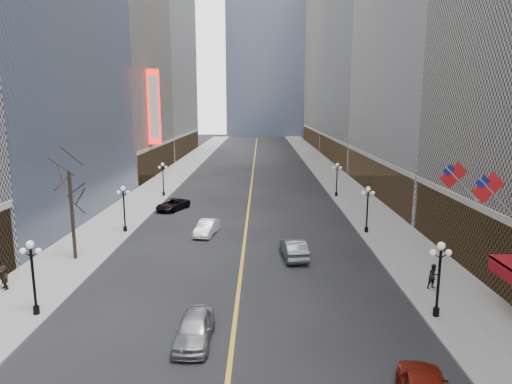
{
  "coord_description": "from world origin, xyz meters",
  "views": [
    {
      "loc": [
        1.48,
        4.95,
        12.33
      ],
      "look_at": [
        1.3,
        22.6,
        8.96
      ],
      "focal_mm": 32.0,
      "sensor_mm": 36.0,
      "label": 1
    }
  ],
  "objects_px": {
    "streetlamp_west_2": "(124,204)",
    "car_sb_far": "(294,248)",
    "streetlamp_west_1": "(33,270)",
    "car_nb_far": "(173,205)",
    "streetlamp_east_1": "(439,271)",
    "car_nb_near": "(194,328)",
    "streetlamp_east_3": "(337,176)",
    "streetlamp_east_2": "(368,204)",
    "car_nb_mid": "(207,228)",
    "streetlamp_west_3": "(163,176)"
  },
  "relations": [
    {
      "from": "streetlamp_west_2",
      "to": "car_sb_far",
      "type": "relative_size",
      "value": 0.93
    },
    {
      "from": "streetlamp_west_1",
      "to": "car_nb_far",
      "type": "distance_m",
      "value": 28.09
    },
    {
      "from": "streetlamp_east_1",
      "to": "car_sb_far",
      "type": "distance_m",
      "value": 13.32
    },
    {
      "from": "streetlamp_east_1",
      "to": "car_nb_near",
      "type": "xyz_separation_m",
      "value": [
        -13.8,
        -2.87,
        -2.12
      ]
    },
    {
      "from": "streetlamp_east_3",
      "to": "car_nb_near",
      "type": "distance_m",
      "value": 41.3
    },
    {
      "from": "streetlamp_east_3",
      "to": "streetlamp_west_2",
      "type": "relative_size",
      "value": 1.0
    },
    {
      "from": "car_nb_far",
      "to": "streetlamp_east_1",
      "type": "bearing_deg",
      "value": -29.3
    },
    {
      "from": "streetlamp_east_2",
      "to": "streetlamp_east_3",
      "type": "xyz_separation_m",
      "value": [
        0.0,
        18.0,
        0.0
      ]
    },
    {
      "from": "streetlamp_west_1",
      "to": "car_nb_far",
      "type": "bearing_deg",
      "value": 84.26
    },
    {
      "from": "streetlamp_east_1",
      "to": "streetlamp_west_2",
      "type": "xyz_separation_m",
      "value": [
        -23.6,
        18.0,
        0.0
      ]
    },
    {
      "from": "streetlamp_east_1",
      "to": "streetlamp_east_2",
      "type": "height_order",
      "value": "same"
    },
    {
      "from": "streetlamp_east_3",
      "to": "car_sb_far",
      "type": "height_order",
      "value": "streetlamp_east_3"
    },
    {
      "from": "car_nb_mid",
      "to": "streetlamp_east_3",
      "type": "bearing_deg",
      "value": 59.4
    },
    {
      "from": "streetlamp_east_1",
      "to": "streetlamp_west_1",
      "type": "bearing_deg",
      "value": 180.0
    },
    {
      "from": "streetlamp_east_1",
      "to": "streetlamp_west_1",
      "type": "relative_size",
      "value": 1.0
    },
    {
      "from": "car_nb_far",
      "to": "car_sb_far",
      "type": "relative_size",
      "value": 0.99
    },
    {
      "from": "streetlamp_west_3",
      "to": "car_nb_far",
      "type": "relative_size",
      "value": 0.93
    },
    {
      "from": "streetlamp_east_2",
      "to": "streetlamp_west_2",
      "type": "relative_size",
      "value": 1.0
    },
    {
      "from": "streetlamp_west_1",
      "to": "streetlamp_west_3",
      "type": "relative_size",
      "value": 1.0
    },
    {
      "from": "streetlamp_west_2",
      "to": "car_sb_far",
      "type": "distance_m",
      "value": 17.7
    },
    {
      "from": "streetlamp_east_1",
      "to": "streetlamp_east_3",
      "type": "bearing_deg",
      "value": 90.0
    },
    {
      "from": "streetlamp_west_1",
      "to": "streetlamp_west_2",
      "type": "xyz_separation_m",
      "value": [
        0.0,
        18.0,
        0.0
      ]
    },
    {
      "from": "streetlamp_east_3",
      "to": "car_sb_far",
      "type": "bearing_deg",
      "value": -106.73
    },
    {
      "from": "streetlamp_east_1",
      "to": "car_nb_near",
      "type": "distance_m",
      "value": 14.25
    },
    {
      "from": "streetlamp_west_3",
      "to": "car_nb_far",
      "type": "height_order",
      "value": "streetlamp_west_3"
    },
    {
      "from": "streetlamp_east_1",
      "to": "streetlamp_east_3",
      "type": "xyz_separation_m",
      "value": [
        0.0,
        36.0,
        0.0
      ]
    },
    {
      "from": "streetlamp_west_1",
      "to": "car_sb_far",
      "type": "distance_m",
      "value": 19.39
    },
    {
      "from": "streetlamp_east_2",
      "to": "streetlamp_west_1",
      "type": "distance_m",
      "value": 29.68
    },
    {
      "from": "streetlamp_east_2",
      "to": "car_nb_near",
      "type": "xyz_separation_m",
      "value": [
        -13.8,
        -20.87,
        -2.12
      ]
    },
    {
      "from": "streetlamp_west_1",
      "to": "streetlamp_west_3",
      "type": "xyz_separation_m",
      "value": [
        0.0,
        36.0,
        0.0
      ]
    },
    {
      "from": "streetlamp_west_2",
      "to": "streetlamp_west_3",
      "type": "xyz_separation_m",
      "value": [
        0.0,
        18.0,
        0.0
      ]
    },
    {
      "from": "streetlamp_west_2",
      "to": "car_nb_far",
      "type": "distance_m",
      "value": 10.49
    },
    {
      "from": "streetlamp_west_3",
      "to": "car_sb_far",
      "type": "distance_m",
      "value": 29.98
    },
    {
      "from": "streetlamp_east_2",
      "to": "car_nb_mid",
      "type": "relative_size",
      "value": 1.04
    },
    {
      "from": "streetlamp_west_2",
      "to": "car_nb_mid",
      "type": "xyz_separation_m",
      "value": [
        8.08,
        -0.64,
        -2.19
      ]
    },
    {
      "from": "streetlamp_west_1",
      "to": "streetlamp_west_2",
      "type": "bearing_deg",
      "value": 90.0
    },
    {
      "from": "streetlamp_east_2",
      "to": "streetlamp_west_3",
      "type": "xyz_separation_m",
      "value": [
        -23.6,
        18.0,
        0.0
      ]
    },
    {
      "from": "car_nb_mid",
      "to": "car_sb_far",
      "type": "relative_size",
      "value": 0.89
    },
    {
      "from": "streetlamp_east_2",
      "to": "car_nb_near",
      "type": "height_order",
      "value": "streetlamp_east_2"
    },
    {
      "from": "streetlamp_west_1",
      "to": "car_nb_far",
      "type": "relative_size",
      "value": 0.93
    },
    {
      "from": "car_nb_far",
      "to": "streetlamp_west_3",
      "type": "bearing_deg",
      "value": 132.95
    },
    {
      "from": "streetlamp_west_1",
      "to": "car_sb_far",
      "type": "height_order",
      "value": "streetlamp_west_1"
    },
    {
      "from": "car_nb_mid",
      "to": "streetlamp_east_1",
      "type": "bearing_deg",
      "value": -39.02
    },
    {
      "from": "car_nb_far",
      "to": "streetlamp_west_2",
      "type": "bearing_deg",
      "value": -81.89
    },
    {
      "from": "car_nb_near",
      "to": "car_nb_mid",
      "type": "height_order",
      "value": "car_nb_near"
    },
    {
      "from": "car_nb_near",
      "to": "streetlamp_east_1",
      "type": "bearing_deg",
      "value": 12.31
    },
    {
      "from": "streetlamp_west_1",
      "to": "streetlamp_west_2",
      "type": "height_order",
      "value": "same"
    },
    {
      "from": "streetlamp_west_3",
      "to": "car_nb_far",
      "type": "xyz_separation_m",
      "value": [
        2.8,
        -8.13,
        -2.23
      ]
    },
    {
      "from": "streetlamp_east_2",
      "to": "car_nb_far",
      "type": "height_order",
      "value": "streetlamp_east_2"
    },
    {
      "from": "car_nb_mid",
      "to": "streetlamp_west_2",
      "type": "bearing_deg",
      "value": -175.34
    }
  ]
}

